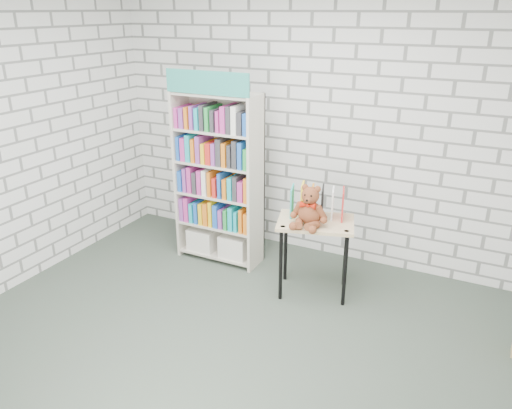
% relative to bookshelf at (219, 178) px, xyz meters
% --- Properties ---
extents(ground, '(4.50, 4.50, 0.00)m').
position_rel_bookshelf_xyz_m(ground, '(0.73, -1.36, -0.93)').
color(ground, '#3C473C').
rests_on(ground, ground).
extents(room_shell, '(4.52, 4.02, 2.81)m').
position_rel_bookshelf_xyz_m(room_shell, '(0.73, -1.36, 0.85)').
color(room_shell, silver).
rests_on(room_shell, ground).
extents(bookshelf, '(0.91, 0.35, 2.04)m').
position_rel_bookshelf_xyz_m(bookshelf, '(0.00, 0.00, 0.00)').
color(bookshelf, beige).
rests_on(bookshelf, ground).
extents(display_table, '(0.81, 0.66, 0.75)m').
position_rel_bookshelf_xyz_m(display_table, '(1.17, -0.23, -0.28)').
color(display_table, tan).
rests_on(display_table, ground).
extents(table_books, '(0.53, 0.34, 0.29)m').
position_rel_bookshelf_xyz_m(table_books, '(1.14, -0.12, -0.03)').
color(table_books, teal).
rests_on(table_books, display_table).
extents(teddy_bear, '(0.35, 0.32, 0.38)m').
position_rel_bookshelf_xyz_m(teddy_bear, '(1.14, -0.35, -0.03)').
color(teddy_bear, brown).
rests_on(teddy_bear, display_table).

